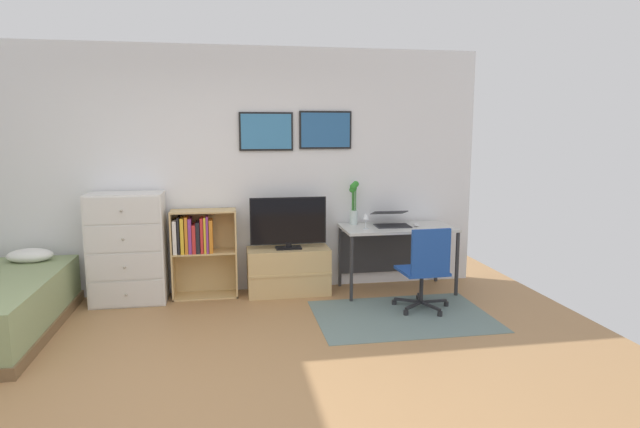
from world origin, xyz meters
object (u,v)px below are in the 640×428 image
Objects in this scene: computer_mouse at (416,225)px; bamboo_vase at (354,200)px; tv_stand at (289,271)px; laptop at (391,220)px; dresser at (128,248)px; wine_glass at (366,217)px; office_chair at (426,267)px; desk at (395,236)px; television at (288,223)px; bookshelf at (199,245)px.

bamboo_vase is at bearing 159.35° from computer_mouse.
computer_mouse is at bearing -5.86° from tv_stand.
tv_stand is 1.51m from computer_mouse.
bamboo_vase reaches higher than laptop.
dresser reaches higher than tv_stand.
wine_glass is (-0.33, -0.16, 0.07)m from laptop.
office_chair is 1.20m from bamboo_vase.
tv_stand is 1.26m from desk.
office_chair is at bearing -55.05° from wine_glass.
desk is 1.44× the size of office_chair.
office_chair is (1.27, -0.83, 0.20)m from tv_stand.
television is 7.99× the size of computer_mouse.
dresser is 1.22× the size of bookshelf.
wine_glass is at bearing -7.58° from bookshelf.
desk is at bearing -2.15° from bookshelf.
bamboo_vase is (0.76, 0.12, 0.22)m from television.
office_chair reaches higher than computer_mouse.
wine_glass is at bearing 122.45° from office_chair.
office_chair is 8.27× the size of computer_mouse.
bamboo_vase is at bearing 116.24° from office_chair.
desk is (1.21, -0.04, 0.35)m from tv_stand.
laptop is (2.85, -0.01, 0.22)m from dresser.
bamboo_vase is (0.76, 0.10, 0.76)m from tv_stand.
desk is 2.91× the size of laptop.
office_chair is 0.89m from wine_glass.
dresser is 1.35× the size of office_chair.
dresser is at bearing -175.14° from bookshelf.
bookshelf is 2.24× the size of laptop.
dresser is at bearing 179.60° from desk.
television is 0.80m from bamboo_vase.
television is at bearing 179.38° from desk.
dresser reaches higher than bookshelf.
laptop is 0.29m from computer_mouse.
bamboo_vase is (-0.45, 0.14, 0.41)m from desk.
tv_stand is 1.82× the size of bamboo_vase.
wine_glass is at bearing -77.59° from bamboo_vase.
bookshelf is 2.14m from laptop.
dresser is 2.54m from wine_glass.
dresser is 3.11m from computer_mouse.
office_chair is at bearing -61.26° from bamboo_vase.
desk is at bearing -0.40° from dresser.
laptop is 4.10× the size of computer_mouse.
tv_stand is 1.05m from wine_glass.
bookshelf reaches higher than computer_mouse.
laptop is (1.16, -0.03, 0.55)m from tv_stand.
tv_stand is 0.72× the size of desk.
laptop is at bearing -2.06° from bookshelf.
bookshelf is 2.18m from desk.
bamboo_vase is (-0.40, 0.13, 0.21)m from laptop.
office_chair is 1.74× the size of bamboo_vase.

